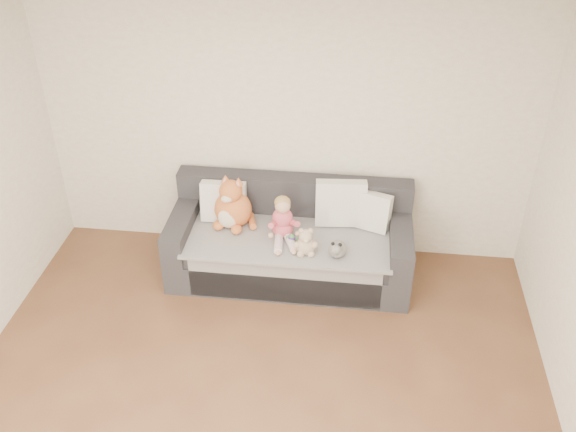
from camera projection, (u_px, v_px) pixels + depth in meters
The scene contains 10 objects.
room_shell at pixel (247, 270), 4.07m from camera, with size 5.00×5.00×5.00m.
sofa at pixel (290, 244), 5.97m from camera, with size 2.20×0.94×0.85m.
cushion_left at pixel (223, 201), 5.92m from camera, with size 0.42×0.19×0.39m.
cushion_right_back at pixel (341, 203), 5.86m from camera, with size 0.48×0.24×0.44m.
cushion_right_front at pixel (370, 211), 5.82m from camera, with size 0.42×0.29×0.36m.
toddler at pixel (283, 221), 5.68m from camera, with size 0.28×0.42×0.41m.
plush_cat at pixel (232, 207), 5.84m from camera, with size 0.41×0.36×0.53m.
teddy_bear at pixel (306, 244), 5.52m from camera, with size 0.21×0.16×0.27m.
plush_cow at pixel (337, 249), 5.50m from camera, with size 0.15×0.23×0.19m.
sippy_cup at pixel (292, 239), 5.66m from camera, with size 0.10×0.07×0.11m.
Camera 1 is at (0.64, -2.71, 3.86)m, focal length 40.00 mm.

